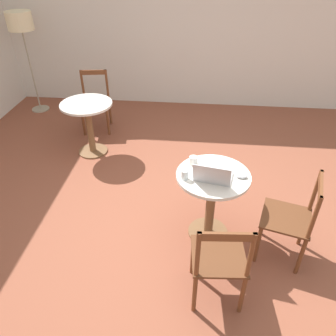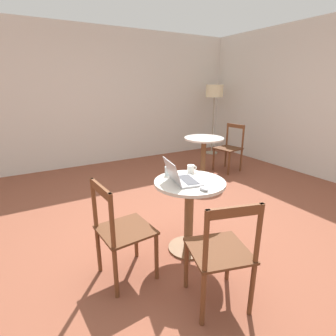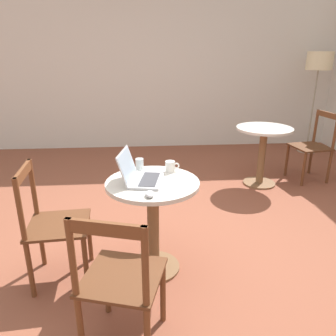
% 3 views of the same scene
% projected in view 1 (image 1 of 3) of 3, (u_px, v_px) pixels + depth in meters
% --- Properties ---
extents(ground_plane, '(16.00, 16.00, 0.00)m').
position_uv_depth(ground_plane, '(179.00, 226.00, 3.47)').
color(ground_plane, brown).
extents(wall_side, '(0.06, 9.40, 2.70)m').
position_uv_depth(wall_side, '(195.00, 25.00, 5.33)').
color(wall_side, silver).
rests_on(wall_side, ground_plane).
extents(cafe_table_near, '(0.68, 0.68, 0.74)m').
position_uv_depth(cafe_table_near, '(212.00, 192.00, 3.09)').
color(cafe_table_near, brown).
rests_on(cafe_table_near, ground_plane).
extents(cafe_table_mid, '(0.68, 0.68, 0.74)m').
position_uv_depth(cafe_table_mid, '(88.00, 118.00, 4.39)').
color(cafe_table_mid, brown).
rests_on(cafe_table_mid, ground_plane).
extents(chair_near_left, '(0.45, 0.45, 0.90)m').
position_uv_depth(chair_near_left, '(219.00, 260.00, 2.54)').
color(chair_near_left, brown).
rests_on(chair_near_left, ground_plane).
extents(chair_near_front, '(0.52, 0.52, 0.90)m').
position_uv_depth(chair_near_front, '(291.00, 219.00, 2.91)').
color(chair_near_front, brown).
rests_on(chair_near_front, ground_plane).
extents(chair_mid_right, '(0.48, 0.48, 0.90)m').
position_uv_depth(chair_mid_right, '(96.00, 102.00, 5.03)').
color(chair_mid_right, brown).
rests_on(chair_mid_right, ground_plane).
extents(floor_lamp, '(0.39, 0.39, 1.61)m').
position_uv_depth(floor_lamp, '(21.00, 26.00, 5.06)').
color(floor_lamp, '#9E937F').
rests_on(floor_lamp, ground_plane).
extents(laptop, '(0.34, 0.37, 0.22)m').
position_uv_depth(laptop, '(213.00, 176.00, 2.87)').
color(laptop, '#B7B7BC').
rests_on(laptop, cafe_table_near).
extents(mouse, '(0.06, 0.10, 0.03)m').
position_uv_depth(mouse, '(242.00, 176.00, 2.92)').
color(mouse, '#B7B7BC').
rests_on(mouse, cafe_table_near).
extents(mug, '(0.11, 0.07, 0.09)m').
position_uv_depth(mug, '(193.00, 160.00, 3.08)').
color(mug, silver).
rests_on(mug, cafe_table_near).
extents(drinking_glass, '(0.06, 0.06, 0.09)m').
position_uv_depth(drinking_glass, '(185.00, 175.00, 2.89)').
color(drinking_glass, silver).
rests_on(drinking_glass, cafe_table_near).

